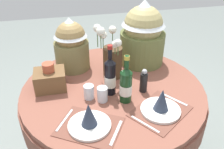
% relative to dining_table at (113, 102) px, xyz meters
% --- Properties ---
extents(dining_table, '(1.28, 1.28, 0.77)m').
position_rel_dining_table_xyz_m(dining_table, '(0.00, 0.00, 0.00)').
color(dining_table, brown).
rests_on(dining_table, ground).
extents(place_setting_left, '(0.43, 0.40, 0.16)m').
position_rel_dining_table_xyz_m(place_setting_left, '(-0.22, -0.35, 0.18)').
color(place_setting_left, brown).
rests_on(place_setting_left, dining_table).
extents(place_setting_right, '(0.43, 0.41, 0.16)m').
position_rel_dining_table_xyz_m(place_setting_right, '(0.22, -0.32, 0.18)').
color(place_setting_right, brown).
rests_on(place_setting_right, dining_table).
extents(flower_vase, '(0.19, 0.29, 0.40)m').
position_rel_dining_table_xyz_m(flower_vase, '(0.02, 0.14, 0.29)').
color(flower_vase, '#47331E').
rests_on(flower_vase, dining_table).
extents(wine_bottle_left, '(0.08, 0.08, 0.32)m').
position_rel_dining_table_xyz_m(wine_bottle_left, '(0.04, -0.17, 0.25)').
color(wine_bottle_left, '#143819').
rests_on(wine_bottle_left, dining_table).
extents(wine_bottle_centre, '(0.07, 0.07, 0.35)m').
position_rel_dining_table_xyz_m(wine_bottle_centre, '(-0.03, -0.07, 0.26)').
color(wine_bottle_centre, black).
rests_on(wine_bottle_centre, dining_table).
extents(tumbler_near_left, '(0.07, 0.07, 0.10)m').
position_rel_dining_table_xyz_m(tumbler_near_left, '(-0.10, -0.14, 0.18)').
color(tumbler_near_left, silver).
rests_on(tumbler_near_left, dining_table).
extents(tumbler_near_right, '(0.07, 0.07, 0.09)m').
position_rel_dining_table_xyz_m(tumbler_near_right, '(-0.18, -0.09, 0.18)').
color(tumbler_near_right, silver).
rests_on(tumbler_near_right, dining_table).
extents(pepper_mill, '(0.05, 0.05, 0.17)m').
position_rel_dining_table_xyz_m(pepper_mill, '(0.19, -0.09, 0.21)').
color(pepper_mill, black).
rests_on(pepper_mill, dining_table).
extents(gift_tub_back_left, '(0.26, 0.26, 0.41)m').
position_rel_dining_table_xyz_m(gift_tub_back_left, '(-0.24, 0.33, 0.35)').
color(gift_tub_back_left, olive).
rests_on(gift_tub_back_left, dining_table).
extents(gift_tub_back_right, '(0.35, 0.35, 0.51)m').
position_rel_dining_table_xyz_m(gift_tub_back_right, '(0.31, 0.31, 0.40)').
color(gift_tub_back_right, olive).
rests_on(gift_tub_back_right, dining_table).
extents(woven_basket_side_left, '(0.20, 0.17, 0.19)m').
position_rel_dining_table_xyz_m(woven_basket_side_left, '(-0.42, 0.08, 0.20)').
color(woven_basket_side_left, brown).
rests_on(woven_basket_side_left, dining_table).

